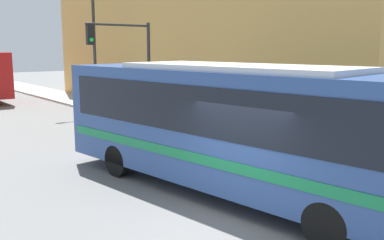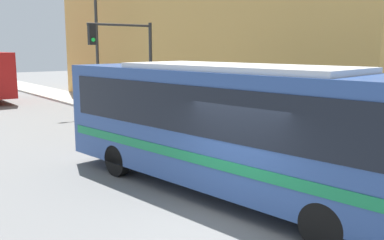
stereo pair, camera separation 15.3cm
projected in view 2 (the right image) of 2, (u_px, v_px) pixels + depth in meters
ground_plane at (230, 224)px, 9.06m from camera, size 120.00×120.00×0.00m
sidewalk at (91, 103)px, 28.25m from camera, size 2.87×70.00×0.13m
building_facade at (198, 6)px, 25.42m from camera, size 6.00×26.54×12.25m
city_bus at (234, 122)px, 10.51m from camera, size 3.86×11.32×3.28m
fire_hydrant at (233, 133)px, 16.25m from camera, size 0.27×0.36×0.70m
traffic_light_pole at (129, 54)px, 19.88m from camera, size 3.28×0.35×4.71m
parking_meter at (171, 107)px, 19.38m from camera, size 0.14×0.14×1.31m
street_lamp at (91, 29)px, 24.99m from camera, size 2.77×0.28×7.77m
pedestrian_near_corner at (129, 95)px, 24.15m from camera, size 0.34×0.34×1.77m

